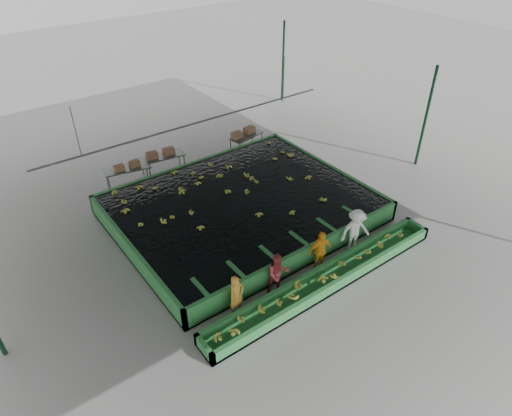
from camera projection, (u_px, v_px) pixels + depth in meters
ground at (263, 234)px, 18.34m from camera, size 80.00×80.00×0.00m
shed_roof at (265, 118)px, 15.49m from camera, size 20.00×22.00×0.04m
shed_posts at (264, 181)px, 16.92m from camera, size 20.00×22.00×5.00m
flotation_tank at (242, 208)px, 19.08m from camera, size 10.00×8.00×0.90m
tank_water at (242, 200)px, 18.85m from camera, size 9.70×7.70×0.00m
sorting_trough at (326, 280)px, 15.83m from camera, size 10.00×1.00×0.50m
cableway_rail at (195, 123)px, 19.93m from camera, size 0.08×0.08×14.00m
rail_hanger_left at (76, 132)px, 16.91m from camera, size 0.04×0.04×2.00m
rail_hanger_right at (284, 78)px, 21.81m from camera, size 0.04×0.04×2.00m
worker_a at (237, 296)px, 14.48m from camera, size 0.62×0.46×1.54m
worker_b at (278, 274)px, 15.30m from camera, size 0.93×0.83×1.58m
worker_c at (320, 251)px, 16.22m from camera, size 1.02×0.57×1.64m
worker_d at (355, 231)px, 17.06m from camera, size 1.32×0.99×1.80m
packing_table_left at (129, 177)px, 21.13m from camera, size 2.21×1.23×0.95m
packing_table_mid at (164, 164)px, 22.09m from camera, size 2.18×1.11×0.95m
packing_table_right at (246, 143)px, 24.09m from camera, size 2.02×1.14×0.87m
box_stack_left at (127, 168)px, 20.81m from camera, size 1.20×0.37×0.26m
box_stack_mid at (161, 156)px, 21.77m from camera, size 1.41×0.55×0.30m
box_stack_right at (243, 135)px, 23.83m from camera, size 1.49×0.60×0.31m
floating_bananas at (231, 192)px, 19.38m from camera, size 8.78×5.98×0.12m
trough_bananas at (327, 277)px, 15.74m from camera, size 9.63×0.64×0.13m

